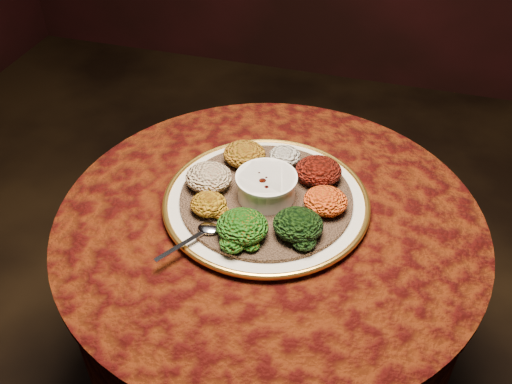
# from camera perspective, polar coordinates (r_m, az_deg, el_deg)

# --- Properties ---
(table) EXTENTS (0.96, 0.96, 0.73)m
(table) POSITION_cam_1_polar(r_m,az_deg,el_deg) (1.40, 1.27, -7.90)
(table) COLOR black
(table) RESTS_ON ground
(platter) EXTENTS (0.55, 0.55, 0.02)m
(platter) POSITION_cam_1_polar(r_m,az_deg,el_deg) (1.29, 1.02, -0.94)
(platter) COLOR silver
(platter) RESTS_ON table
(injera) EXTENTS (0.50, 0.50, 0.01)m
(injera) POSITION_cam_1_polar(r_m,az_deg,el_deg) (1.29, 1.03, -0.58)
(injera) COLOR brown
(injera) RESTS_ON platter
(stew_bowl) EXTENTS (0.14, 0.14, 0.06)m
(stew_bowl) POSITION_cam_1_polar(r_m,az_deg,el_deg) (1.26, 1.05, 0.72)
(stew_bowl) COLOR white
(stew_bowl) RESTS_ON injera
(spoon) EXTENTS (0.10, 0.14, 0.01)m
(spoon) POSITION_cam_1_polar(r_m,az_deg,el_deg) (1.20, -5.16, -3.90)
(spoon) COLOR silver
(spoon) RESTS_ON injera
(portion_ayib) EXTENTS (0.08, 0.07, 0.04)m
(portion_ayib) POSITION_cam_1_polar(r_m,az_deg,el_deg) (1.37, 2.90, 3.64)
(portion_ayib) COLOR beige
(portion_ayib) RESTS_ON injera
(portion_kitfo) EXTENTS (0.11, 0.10, 0.05)m
(portion_kitfo) POSITION_cam_1_polar(r_m,az_deg,el_deg) (1.32, 6.28, 2.12)
(portion_kitfo) COLOR black
(portion_kitfo) RESTS_ON injera
(portion_tikil) EXTENTS (0.10, 0.09, 0.05)m
(portion_tikil) POSITION_cam_1_polar(r_m,az_deg,el_deg) (1.25, 6.97, -0.89)
(portion_tikil) COLOR #BD810F
(portion_tikil) RESTS_ON injera
(portion_gomen) EXTENTS (0.11, 0.10, 0.05)m
(portion_gomen) POSITION_cam_1_polar(r_m,az_deg,el_deg) (1.18, 4.23, -3.27)
(portion_gomen) COLOR black
(portion_gomen) RESTS_ON injera
(portion_mixveg) EXTENTS (0.11, 0.10, 0.05)m
(portion_mixveg) POSITION_cam_1_polar(r_m,az_deg,el_deg) (1.17, -1.36, -3.46)
(portion_mixveg) COLOR #AE440B
(portion_mixveg) RESTS_ON injera
(portion_kik) EXTENTS (0.08, 0.08, 0.04)m
(portion_kik) POSITION_cam_1_polar(r_m,az_deg,el_deg) (1.24, -4.77, -1.21)
(portion_kik) COLOR #AB7A0F
(portion_kik) RESTS_ON injera
(portion_timatim) EXTENTS (0.11, 0.10, 0.05)m
(portion_timatim) POSITION_cam_1_polar(r_m,az_deg,el_deg) (1.30, -4.74, 1.48)
(portion_timatim) COLOR maroon
(portion_timatim) RESTS_ON injera
(portion_shiro) EXTENTS (0.10, 0.10, 0.05)m
(portion_shiro) POSITION_cam_1_polar(r_m,az_deg,el_deg) (1.37, -1.16, 3.81)
(portion_shiro) COLOR #896010
(portion_shiro) RESTS_ON injera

